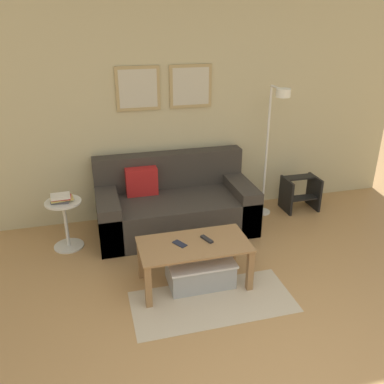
# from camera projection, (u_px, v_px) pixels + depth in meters

# --- Properties ---
(wall_back) EXTENTS (5.60, 0.09, 2.55)m
(wall_back) POSITION_uv_depth(u_px,v_px,m) (187.00, 111.00, 4.82)
(wall_back) COLOR #C6BC93
(wall_back) RESTS_ON ground_plane
(area_rug) EXTENTS (1.43, 0.65, 0.01)m
(area_rug) POSITION_uv_depth(u_px,v_px,m) (213.00, 302.00, 3.60)
(area_rug) COLOR #C1B299
(area_rug) RESTS_ON ground_plane
(couch) EXTENTS (1.79, 0.89, 0.84)m
(couch) POSITION_uv_depth(u_px,v_px,m) (174.00, 205.00, 4.75)
(couch) COLOR #38332D
(couch) RESTS_ON ground_plane
(coffee_table) EXTENTS (1.01, 0.53, 0.43)m
(coffee_table) POSITION_uv_depth(u_px,v_px,m) (194.00, 251.00, 3.72)
(coffee_table) COLOR #997047
(coffee_table) RESTS_ON ground_plane
(storage_bin) EXTENTS (0.62, 0.41, 0.25)m
(storage_bin) POSITION_uv_depth(u_px,v_px,m) (200.00, 271.00, 3.81)
(storage_bin) COLOR #9EA3A8
(storage_bin) RESTS_ON ground_plane
(floor_lamp) EXTENTS (0.20, 0.47, 1.61)m
(floor_lamp) POSITION_uv_depth(u_px,v_px,m) (274.00, 135.00, 4.66)
(floor_lamp) COLOR white
(floor_lamp) RESTS_ON ground_plane
(side_table) EXTENTS (0.38, 0.38, 0.55)m
(side_table) POSITION_uv_depth(u_px,v_px,m) (65.00, 220.00, 4.33)
(side_table) COLOR silver
(side_table) RESTS_ON ground_plane
(book_stack) EXTENTS (0.25, 0.19, 0.08)m
(book_stack) POSITION_uv_depth(u_px,v_px,m) (61.00, 198.00, 4.22)
(book_stack) COLOR #4C4C51
(book_stack) RESTS_ON side_table
(remote_control) EXTENTS (0.09, 0.15, 0.02)m
(remote_control) POSITION_uv_depth(u_px,v_px,m) (207.00, 239.00, 3.74)
(remote_control) COLOR #232328
(remote_control) RESTS_ON coffee_table
(cell_phone) EXTENTS (0.13, 0.15, 0.01)m
(cell_phone) POSITION_uv_depth(u_px,v_px,m) (180.00, 244.00, 3.67)
(cell_phone) COLOR #1E2338
(cell_phone) RESTS_ON coffee_table
(step_stool) EXTENTS (0.43, 0.34, 0.43)m
(step_stool) POSITION_uv_depth(u_px,v_px,m) (300.00, 192.00, 5.23)
(step_stool) COLOR black
(step_stool) RESTS_ON ground_plane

